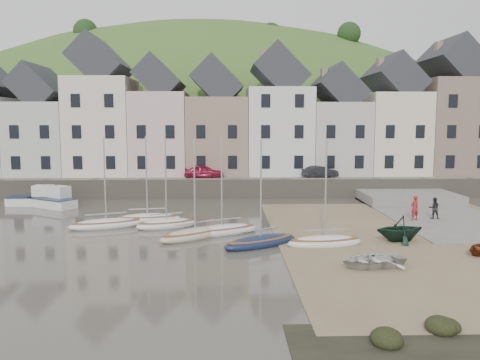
{
  "coord_description": "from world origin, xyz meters",
  "views": [
    {
      "loc": [
        -0.96,
        -28.48,
        7.12
      ],
      "look_at": [
        0.0,
        6.0,
        3.0
      ],
      "focal_mm": 36.91,
      "sensor_mm": 36.0,
      "label": 1
    }
  ],
  "objects_px": {
    "sailboat_0": "(106,224)",
    "rowboat_white": "(372,260)",
    "person_dark": "(434,208)",
    "person_red": "(415,208)",
    "car_left": "(204,171)",
    "rowboat_green": "(400,228)",
    "car_right": "(320,172)"
  },
  "relations": [
    {
      "from": "sailboat_0",
      "to": "rowboat_white",
      "type": "height_order",
      "value": "sailboat_0"
    },
    {
      "from": "person_dark",
      "to": "person_red",
      "type": "bearing_deg",
      "value": 29.55
    },
    {
      "from": "sailboat_0",
      "to": "car_left",
      "type": "distance_m",
      "value": 16.42
    },
    {
      "from": "rowboat_green",
      "to": "person_dark",
      "type": "distance_m",
      "value": 7.91
    },
    {
      "from": "sailboat_0",
      "to": "car_right",
      "type": "height_order",
      "value": "sailboat_0"
    },
    {
      "from": "car_left",
      "to": "car_right",
      "type": "xyz_separation_m",
      "value": [
        11.42,
        0.0,
        -0.07
      ]
    },
    {
      "from": "sailboat_0",
      "to": "person_dark",
      "type": "distance_m",
      "value": 23.15
    },
    {
      "from": "person_red",
      "to": "sailboat_0",
      "type": "bearing_deg",
      "value": -18.51
    },
    {
      "from": "sailboat_0",
      "to": "rowboat_white",
      "type": "relative_size",
      "value": 1.93
    },
    {
      "from": "person_red",
      "to": "person_dark",
      "type": "xyz_separation_m",
      "value": [
        1.61,
        0.5,
        -0.11
      ]
    },
    {
      "from": "person_dark",
      "to": "car_left",
      "type": "xyz_separation_m",
      "value": [
        -17.17,
        13.36,
        1.35
      ]
    },
    {
      "from": "sailboat_0",
      "to": "person_dark",
      "type": "bearing_deg",
      "value": 4.53
    },
    {
      "from": "sailboat_0",
      "to": "rowboat_white",
      "type": "bearing_deg",
      "value": -32.24
    },
    {
      "from": "rowboat_white",
      "to": "person_red",
      "type": "bearing_deg",
      "value": 136.69
    },
    {
      "from": "person_dark",
      "to": "sailboat_0",
      "type": "bearing_deg",
      "value": 16.95
    },
    {
      "from": "rowboat_green",
      "to": "person_red",
      "type": "relative_size",
      "value": 1.65
    },
    {
      "from": "sailboat_0",
      "to": "rowboat_green",
      "type": "bearing_deg",
      "value": -13.8
    },
    {
      "from": "rowboat_green",
      "to": "person_dark",
      "type": "relative_size",
      "value": 1.89
    },
    {
      "from": "rowboat_white",
      "to": "car_right",
      "type": "distance_m",
      "value": 24.93
    },
    {
      "from": "sailboat_0",
      "to": "car_left",
      "type": "xyz_separation_m",
      "value": [
        5.9,
        15.19,
        1.99
      ]
    },
    {
      "from": "rowboat_white",
      "to": "car_left",
      "type": "height_order",
      "value": "car_left"
    },
    {
      "from": "sailboat_0",
      "to": "person_dark",
      "type": "height_order",
      "value": "sailboat_0"
    },
    {
      "from": "rowboat_green",
      "to": "car_left",
      "type": "relative_size",
      "value": 0.77
    },
    {
      "from": "rowboat_white",
      "to": "car_left",
      "type": "xyz_separation_m",
      "value": [
        -9.3,
        24.78,
        1.85
      ]
    },
    {
      "from": "person_red",
      "to": "car_right",
      "type": "bearing_deg",
      "value": -95.43
    },
    {
      "from": "car_right",
      "to": "rowboat_white",
      "type": "bearing_deg",
      "value": 157.89
    },
    {
      "from": "car_right",
      "to": "person_dark",
      "type": "bearing_deg",
      "value": -173.94
    },
    {
      "from": "car_left",
      "to": "person_dark",
      "type": "bearing_deg",
      "value": -126.3
    },
    {
      "from": "rowboat_white",
      "to": "person_red",
      "type": "relative_size",
      "value": 1.84
    },
    {
      "from": "sailboat_0",
      "to": "rowboat_white",
      "type": "distance_m",
      "value": 17.97
    },
    {
      "from": "car_right",
      "to": "sailboat_0",
      "type": "bearing_deg",
      "value": 114.03
    },
    {
      "from": "car_left",
      "to": "car_right",
      "type": "height_order",
      "value": "car_left"
    }
  ]
}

